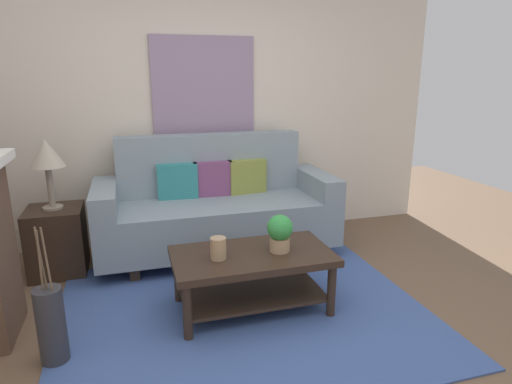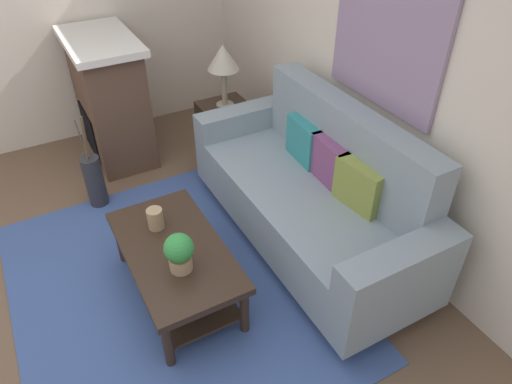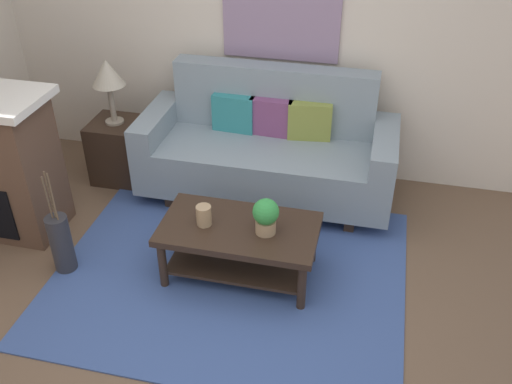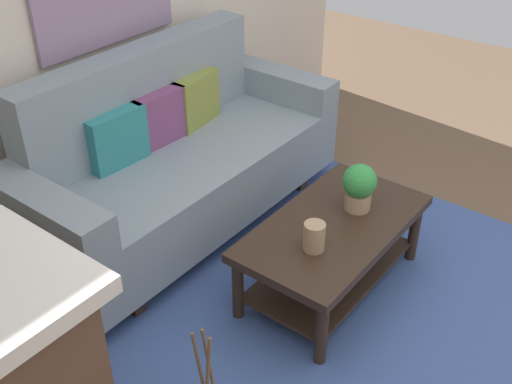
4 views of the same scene
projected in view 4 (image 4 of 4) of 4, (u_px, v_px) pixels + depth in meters
The scene contains 12 objects.
ground_plane at pixel (411, 337), 3.09m from camera, with size 8.92×8.92×0.00m, color brown.
area_rug at pixel (327, 294), 3.34m from camera, with size 2.51×2.06×0.01m, color #3D5693.
couch at pixel (177, 161), 3.71m from camera, with size 2.12×0.84×1.08m.
throw_pillow_teal at pixel (117, 139), 3.42m from camera, with size 0.36×0.12×0.32m, color teal.
throw_pillow_plum at pixel (159, 118), 3.63m from camera, with size 0.36×0.12×0.32m, color #7A4270.
throw_pillow_olive at pixel (196, 100), 3.85m from camera, with size 0.36×0.12×0.32m, color olive.
coffee_table at pixel (333, 241), 3.23m from camera, with size 1.10×0.60×0.43m.
tabletop_vase at pixel (314, 237), 2.95m from camera, with size 0.11×0.11×0.15m, color tan.
potted_plant_tabletop at pixel (359, 186), 3.21m from camera, with size 0.18×0.18×0.26m.
floor_vase_branch_a at pixel (210, 367), 2.10m from camera, with size 0.01×0.01×0.36m, color brown.
floor_vase_branch_b at pixel (200, 370), 2.09m from camera, with size 0.01×0.01×0.36m, color brown.
floor_vase_branch_c at pixel (208, 375), 2.08m from camera, with size 0.01×0.01×0.36m, color brown.
Camera 4 is at (-2.21, -0.71, 2.30)m, focal length 43.06 mm.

